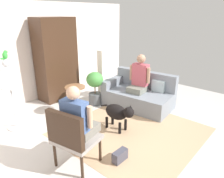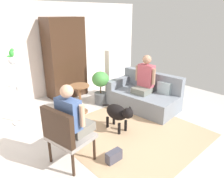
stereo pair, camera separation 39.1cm
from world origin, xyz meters
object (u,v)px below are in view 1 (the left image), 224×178
object	(u,v)px
round_end_table	(76,98)
bird_cage_stand	(12,95)
column_lamp	(102,74)
dog	(118,113)
person_on_armchair	(78,118)
armchair	(71,135)
potted_plant	(95,86)
couch	(138,95)
handbag	(120,156)
parrot	(5,55)
person_on_couch	(139,77)
armoire_cabinet	(56,60)

from	to	relation	value
round_end_table	bird_cage_stand	xyz separation A→B (m)	(-1.21, 0.43, 0.33)
column_lamp	bird_cage_stand	bearing A→B (deg)	177.45
dog	person_on_armchair	bearing A→B (deg)	-171.37
armchair	column_lamp	xyz separation A→B (m)	(2.40, 1.70, 0.08)
round_end_table	potted_plant	world-z (taller)	potted_plant
couch	handbag	xyz separation A→B (m)	(-1.95, -1.02, -0.20)
dog	column_lamp	xyz separation A→B (m)	(1.10, 1.50, 0.26)
potted_plant	person_on_armchair	bearing A→B (deg)	-140.40
couch	armchair	world-z (taller)	armchair
round_end_table	parrot	size ratio (longest dim) A/B	3.97
couch	person_on_couch	xyz separation A→B (m)	(-0.04, -0.03, 0.48)
couch	person_on_couch	size ratio (longest dim) A/B	1.91
armoire_cabinet	person_on_armchair	bearing A→B (deg)	-118.93
person_on_armchair	armoire_cabinet	distance (m)	2.88
armchair	dog	distance (m)	1.32
round_end_table	armchair	bearing A→B (deg)	-130.98
couch	dog	world-z (taller)	couch
armchair	parrot	distance (m)	2.04
person_on_armchair	potted_plant	size ratio (longest dim) A/B	0.96
handbag	column_lamp	bearing A→B (deg)	49.70
person_on_armchair	column_lamp	distance (m)	2.80
armchair	armoire_cabinet	world-z (taller)	armoire_cabinet
armchair	handbag	xyz separation A→B (m)	(0.59, -0.43, -0.47)
potted_plant	dog	bearing A→B (deg)	-115.04
dog	column_lamp	size ratio (longest dim) A/B	0.64
round_end_table	armoire_cabinet	world-z (taller)	armoire_cabinet
parrot	round_end_table	bearing A→B (deg)	-19.73
couch	potted_plant	size ratio (longest dim) A/B	2.01
parrot	column_lamp	world-z (taller)	parrot
parrot	handbag	world-z (taller)	parrot
armchair	person_on_armchair	world-z (taller)	person_on_armchair
armoire_cabinet	person_on_couch	bearing A→B (deg)	-64.37
person_on_couch	person_on_armchair	distance (m)	2.40
armchair	parrot	size ratio (longest dim) A/B	5.67
armchair	round_end_table	bearing A→B (deg)	49.02
bird_cage_stand	column_lamp	distance (m)	2.42
bird_cage_stand	person_on_couch	bearing A→B (deg)	-26.52
bird_cage_stand	armoire_cabinet	size ratio (longest dim) A/B	0.67
handbag	couch	bearing A→B (deg)	27.54
bird_cage_stand	handbag	bearing A→B (deg)	-74.86
bird_cage_stand	dog	bearing A→B (deg)	-50.74
person_on_couch	bird_cage_stand	bearing A→B (deg)	153.48
person_on_armchair	round_end_table	distance (m)	1.74
bird_cage_stand	armoire_cabinet	world-z (taller)	armoire_cabinet
dog	person_on_couch	bearing A→B (deg)	16.09
bird_cage_stand	potted_plant	distance (m)	1.94
person_on_armchair	dog	xyz separation A→B (m)	(1.14, 0.17, -0.39)
round_end_table	column_lamp	xyz separation A→B (m)	(1.20, 0.32, 0.25)
dog	parrot	distance (m)	2.35
armchair	person_on_couch	xyz separation A→B (m)	(2.50, 0.55, 0.21)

